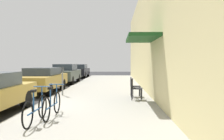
{
  "coord_description": "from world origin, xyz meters",
  "views": [
    {
      "loc": [
        3.04,
        -7.76,
        1.7
      ],
      "look_at": [
        2.7,
        5.43,
        1.21
      ],
      "focal_mm": 36.27,
      "sensor_mm": 36.0,
      "label": 1
    }
  ],
  "objects_px": {
    "parked_car_3": "(79,71)",
    "parking_meter": "(62,79)",
    "parked_car_2": "(65,73)",
    "bicycle_1": "(36,109)",
    "bicycle_0": "(52,105)",
    "cafe_chair_1": "(134,86)",
    "cafe_chair_0": "(135,87)",
    "parked_car_1": "(42,79)"
  },
  "relations": [
    {
      "from": "bicycle_1",
      "to": "parked_car_2",
      "type": "bearing_deg",
      "value": 99.71
    },
    {
      "from": "parked_car_2",
      "to": "parking_meter",
      "type": "distance_m",
      "value": 7.32
    },
    {
      "from": "parked_car_1",
      "to": "cafe_chair_0",
      "type": "bearing_deg",
      "value": -30.87
    },
    {
      "from": "parked_car_1",
      "to": "bicycle_1",
      "type": "distance_m",
      "value": 6.88
    },
    {
      "from": "bicycle_0",
      "to": "parked_car_3",
      "type": "bearing_deg",
      "value": 97.39
    },
    {
      "from": "parked_car_2",
      "to": "parking_meter",
      "type": "height_order",
      "value": "parked_car_2"
    },
    {
      "from": "parking_meter",
      "to": "bicycle_0",
      "type": "distance_m",
      "value": 4.27
    },
    {
      "from": "parked_car_2",
      "to": "parking_meter",
      "type": "relative_size",
      "value": 3.33
    },
    {
      "from": "parked_car_2",
      "to": "cafe_chair_0",
      "type": "relative_size",
      "value": 5.06
    },
    {
      "from": "parked_car_3",
      "to": "bicycle_0",
      "type": "xyz_separation_m",
      "value": [
        2.29,
        -17.64,
        -0.25
      ]
    },
    {
      "from": "bicycle_0",
      "to": "cafe_chair_0",
      "type": "xyz_separation_m",
      "value": [
        2.57,
        3.05,
        0.14
      ]
    },
    {
      "from": "parked_car_2",
      "to": "bicycle_1",
      "type": "relative_size",
      "value": 2.57
    },
    {
      "from": "cafe_chair_0",
      "to": "cafe_chair_1",
      "type": "xyz_separation_m",
      "value": [
        -0.0,
        0.78,
        0.0
      ]
    },
    {
      "from": "parked_car_3",
      "to": "parking_meter",
      "type": "relative_size",
      "value": 3.33
    },
    {
      "from": "parked_car_2",
      "to": "bicycle_1",
      "type": "xyz_separation_m",
      "value": [
        2.04,
        -11.95,
        -0.29
      ]
    },
    {
      "from": "parked_car_2",
      "to": "cafe_chair_1",
      "type": "distance_m",
      "value": 8.95
    },
    {
      "from": "parked_car_1",
      "to": "bicycle_0",
      "type": "distance_m",
      "value": 6.38
    },
    {
      "from": "parked_car_3",
      "to": "cafe_chair_1",
      "type": "xyz_separation_m",
      "value": [
        4.85,
        -13.81,
        -0.11
      ]
    },
    {
      "from": "parked_car_3",
      "to": "cafe_chair_1",
      "type": "relative_size",
      "value": 5.06
    },
    {
      "from": "parking_meter",
      "to": "bicycle_1",
      "type": "relative_size",
      "value": 0.77
    },
    {
      "from": "parked_car_2",
      "to": "parked_car_3",
      "type": "relative_size",
      "value": 1.0
    },
    {
      "from": "parked_car_3",
      "to": "bicycle_0",
      "type": "distance_m",
      "value": 17.78
    },
    {
      "from": "bicycle_0",
      "to": "parking_meter",
      "type": "bearing_deg",
      "value": 99.97
    },
    {
      "from": "bicycle_0",
      "to": "cafe_chair_0",
      "type": "relative_size",
      "value": 1.97
    },
    {
      "from": "parked_car_1",
      "to": "parking_meter",
      "type": "bearing_deg",
      "value": -48.67
    },
    {
      "from": "parked_car_2",
      "to": "bicycle_0",
      "type": "relative_size",
      "value": 2.57
    },
    {
      "from": "parked_car_1",
      "to": "cafe_chair_1",
      "type": "bearing_deg",
      "value": -23.64
    },
    {
      "from": "parked_car_1",
      "to": "parking_meter",
      "type": "xyz_separation_m",
      "value": [
        1.55,
        -1.76,
        0.17
      ]
    },
    {
      "from": "parked_car_3",
      "to": "bicycle_1",
      "type": "relative_size",
      "value": 2.57
    },
    {
      "from": "bicycle_1",
      "to": "cafe_chair_0",
      "type": "relative_size",
      "value": 1.97
    },
    {
      "from": "bicycle_1",
      "to": "parked_car_3",
      "type": "bearing_deg",
      "value": 96.39
    },
    {
      "from": "bicycle_0",
      "to": "cafe_chair_1",
      "type": "height_order",
      "value": "bicycle_0"
    },
    {
      "from": "parking_meter",
      "to": "bicycle_0",
      "type": "bearing_deg",
      "value": -80.03
    },
    {
      "from": "cafe_chair_1",
      "to": "bicycle_1",
      "type": "bearing_deg",
      "value": -122.34
    },
    {
      "from": "bicycle_0",
      "to": "cafe_chair_0",
      "type": "distance_m",
      "value": 3.99
    },
    {
      "from": "parked_car_2",
      "to": "bicycle_0",
      "type": "bearing_deg",
      "value": -78.61
    },
    {
      "from": "parking_meter",
      "to": "cafe_chair_1",
      "type": "distance_m",
      "value": 3.33
    },
    {
      "from": "parked_car_3",
      "to": "parking_meter",
      "type": "bearing_deg",
      "value": -83.42
    },
    {
      "from": "parked_car_2",
      "to": "bicycle_1",
      "type": "distance_m",
      "value": 12.13
    },
    {
      "from": "cafe_chair_1",
      "to": "parked_car_3",
      "type": "bearing_deg",
      "value": 109.37
    },
    {
      "from": "cafe_chair_0",
      "to": "cafe_chair_1",
      "type": "height_order",
      "value": "same"
    },
    {
      "from": "parked_car_3",
      "to": "cafe_chair_0",
      "type": "distance_m",
      "value": 15.38
    }
  ]
}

